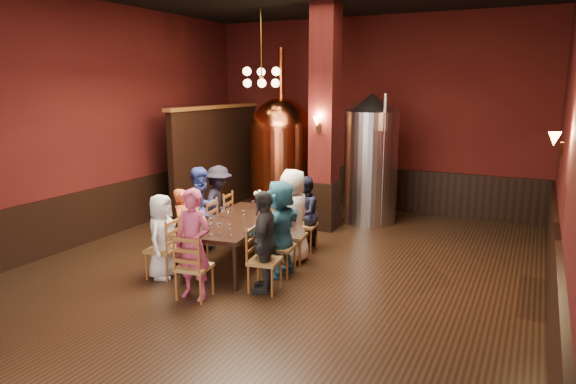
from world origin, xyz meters
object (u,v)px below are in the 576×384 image
at_px(rose_vase, 259,196).
at_px(dining_table, 238,223).
at_px(person_2, 202,210).
at_px(steel_vessel, 371,159).
at_px(copper_kettle, 281,153).
at_px(person_0, 162,236).
at_px(person_1, 184,227).

bearing_deg(rose_vase, dining_table, -83.79).
height_order(person_2, steel_vessel, steel_vessel).
xyz_separation_m(dining_table, person_2, (-0.89, 0.21, 0.08)).
height_order(dining_table, copper_kettle, copper_kettle).
distance_m(dining_table, person_0, 1.31).
height_order(person_1, rose_vase, person_1).
distance_m(dining_table, copper_kettle, 3.77).
bearing_deg(rose_vase, steel_vessel, 64.86).
distance_m(person_2, rose_vase, 1.04).
bearing_deg(dining_table, rose_vase, 88.41).
bearing_deg(steel_vessel, dining_table, -108.23).
bearing_deg(dining_table, person_0, -130.36).
relative_size(person_0, rose_vase, 4.03).
distance_m(person_0, person_2, 1.33).
height_order(dining_table, rose_vase, rose_vase).
bearing_deg(copper_kettle, person_2, -88.06).
distance_m(person_0, person_1, 0.67).
height_order(person_0, person_1, person_0).
distance_m(person_2, copper_kettle, 3.41).
xyz_separation_m(steel_vessel, rose_vase, (-1.26, -2.69, -0.43)).
relative_size(person_1, copper_kettle, 0.34).
bearing_deg(rose_vase, person_2, -140.86).
distance_m(person_1, copper_kettle, 4.08).
xyz_separation_m(dining_table, copper_kettle, (-1.00, 3.57, 0.69)).
distance_m(dining_table, person_2, 0.92).
bearing_deg(rose_vase, person_0, -107.34).
xyz_separation_m(person_0, rose_vase, (0.61, 1.96, 0.30)).
height_order(person_0, copper_kettle, copper_kettle).
bearing_deg(person_2, copper_kettle, 12.04).
bearing_deg(copper_kettle, rose_vase, -71.48).
relative_size(steel_vessel, rose_vase, 8.48).
relative_size(person_0, person_1, 1.04).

